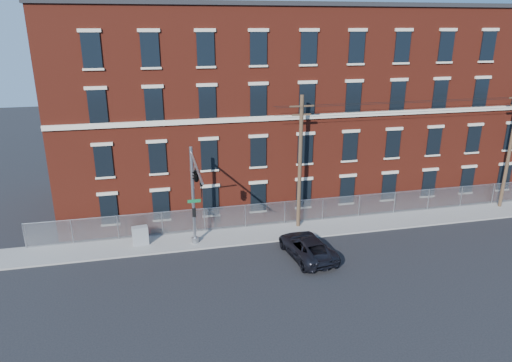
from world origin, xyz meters
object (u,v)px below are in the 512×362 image
object	(u,v)px
pickup_truck	(307,247)
utility_cabinet	(140,236)
utility_pole_near	(300,161)
traffic_signal_mast	(195,183)

from	to	relation	value
pickup_truck	utility_cabinet	xyz separation A→B (m)	(-10.84, 4.15, 0.06)
pickup_truck	utility_pole_near	bearing A→B (deg)	-108.03
utility_pole_near	pickup_truck	world-z (taller)	utility_pole_near
traffic_signal_mast	utility_pole_near	bearing A→B (deg)	23.14
utility_pole_near	utility_cabinet	bearing A→B (deg)	-177.47
utility_pole_near	pickup_truck	distance (m)	6.62
traffic_signal_mast	pickup_truck	world-z (taller)	traffic_signal_mast
traffic_signal_mast	pickup_truck	bearing A→B (deg)	-10.00
traffic_signal_mast	utility_cabinet	size ratio (longest dim) A/B	5.23
traffic_signal_mast	utility_pole_near	size ratio (longest dim) A/B	0.70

